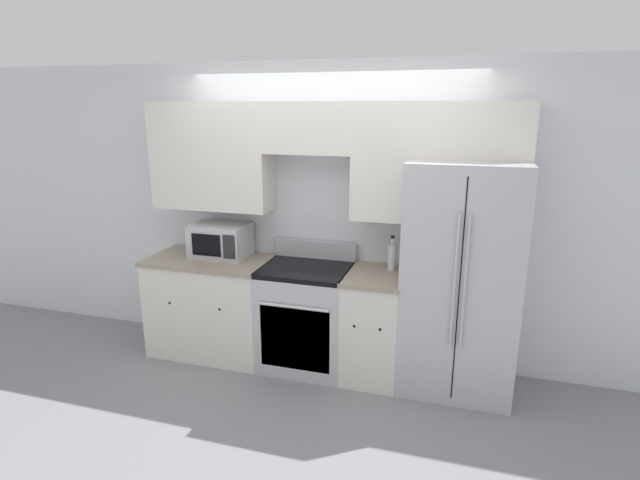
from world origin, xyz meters
The scene contains 8 objects.
ground_plane centered at (0.00, 0.00, 0.00)m, with size 12.00×12.00×0.00m, color gray.
wall_back centered at (0.01, 0.58, 1.51)m, with size 8.00×0.39×2.60m.
lower_cabinets_left centered at (-1.04, 0.31, 0.45)m, with size 1.10×0.64×0.91m.
lower_cabinets_right centered at (0.47, 0.31, 0.45)m, with size 0.48×0.64×0.91m.
oven_range centered at (-0.13, 0.31, 0.46)m, with size 0.75×0.65×1.07m.
refrigerator centered at (1.14, 0.36, 0.92)m, with size 0.88×0.76×1.84m.
microwave centered at (-0.97, 0.40, 1.05)m, with size 0.50×0.37×0.30m.
bottle centered at (0.58, 0.45, 1.02)m, with size 0.07×0.07×0.30m.
Camera 1 is at (1.14, -3.51, 2.23)m, focal length 28.00 mm.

